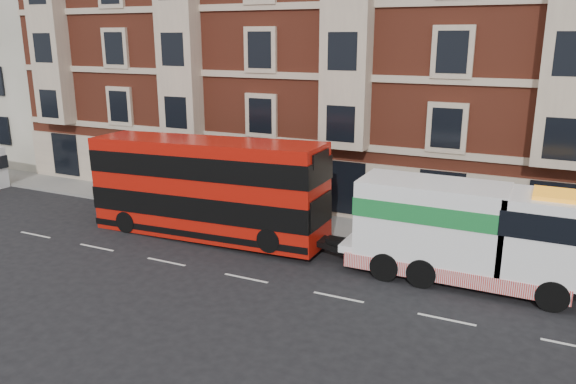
# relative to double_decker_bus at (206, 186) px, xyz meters

# --- Properties ---
(ground) EXTENTS (120.00, 120.00, 0.00)m
(ground) POSITION_rel_double_decker_bus_xyz_m (4.14, -3.49, -2.55)
(ground) COLOR black
(ground) RESTS_ON ground
(sidewalk) EXTENTS (90.00, 3.00, 0.15)m
(sidewalk) POSITION_rel_double_decker_bus_xyz_m (4.14, 4.01, -2.47)
(sidewalk) COLOR slate
(sidewalk) RESTS_ON ground
(victorian_terrace) EXTENTS (45.00, 12.00, 20.40)m
(victorian_terrace) POSITION_rel_double_decker_bus_xyz_m (4.64, 11.51, 7.52)
(victorian_terrace) COLOR brown
(victorian_terrace) RESTS_ON ground
(cream_block) EXTENTS (16.00, 10.00, 16.80)m
(cream_block) POSITION_rel_double_decker_bus_xyz_m (-25.86, 10.51, 5.79)
(cream_block) COLOR beige
(cream_block) RESTS_ON ground
(lamp_post_west) EXTENTS (0.35, 0.15, 4.35)m
(lamp_post_west) POSITION_rel_double_decker_bus_xyz_m (-1.86, 2.71, 0.13)
(lamp_post_west) COLOR black
(lamp_post_west) RESTS_ON sidewalk
(double_decker_bus) EXTENTS (11.89, 2.73, 4.81)m
(double_decker_bus) POSITION_rel_double_decker_bus_xyz_m (0.00, 0.00, 0.00)
(double_decker_bus) COLOR red
(double_decker_bus) RESTS_ON ground
(tow_truck) EXTENTS (9.52, 2.81, 3.97)m
(tow_truck) POSITION_rel_double_decker_bus_xyz_m (12.06, -0.00, -0.45)
(tow_truck) COLOR white
(tow_truck) RESTS_ON ground
(pedestrian) EXTENTS (0.60, 0.40, 1.63)m
(pedestrian) POSITION_rel_double_decker_bus_xyz_m (-5.45, 3.47, -1.59)
(pedestrian) COLOR #1B2637
(pedestrian) RESTS_ON sidewalk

